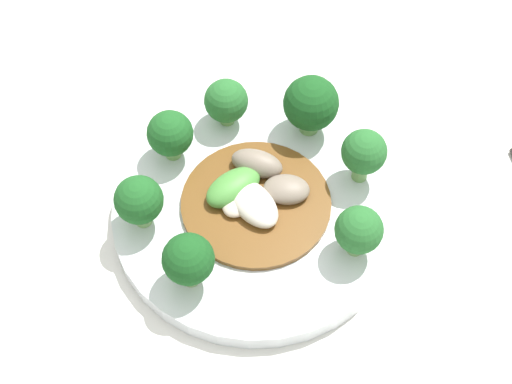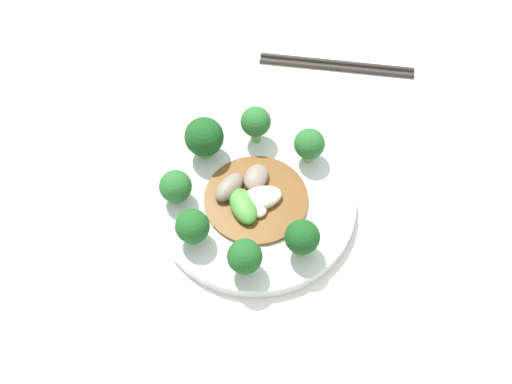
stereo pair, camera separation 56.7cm
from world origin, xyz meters
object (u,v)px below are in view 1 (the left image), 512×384
(broccoli_southeast, at_px, (188,260))
(broccoli_northwest, at_px, (311,104))
(broccoli_northeast, at_px, (359,231))
(broccoli_west, at_px, (226,101))
(broccoli_south, at_px, (139,201))
(stirfry_center, at_px, (254,194))
(broccoli_southwest, at_px, (170,134))
(plate, at_px, (256,210))
(broccoli_north, at_px, (364,153))

(broccoli_southeast, bearing_deg, broccoli_northwest, 138.63)
(broccoli_northwest, xyz_separation_m, broccoli_northeast, (0.14, 0.01, -0.00))
(broccoli_northeast, distance_m, broccoli_west, 0.18)
(broccoli_northeast, relative_size, broccoli_south, 0.96)
(broccoli_west, relative_size, stirfry_center, 0.37)
(broccoli_southeast, distance_m, broccoli_southwest, 0.13)
(broccoli_northeast, bearing_deg, broccoli_southwest, -130.63)
(plate, distance_m, broccoli_west, 0.11)
(broccoli_southeast, height_order, stirfry_center, broccoli_southeast)
(broccoli_southeast, relative_size, broccoli_west, 1.13)
(broccoli_south, xyz_separation_m, broccoli_west, (-0.10, 0.09, -0.00))
(broccoli_south, bearing_deg, broccoli_northeast, 72.66)
(broccoli_northwest, bearing_deg, broccoli_west, -105.88)
(broccoli_northeast, bearing_deg, broccoli_south, -107.34)
(broccoli_northeast, distance_m, broccoli_south, 0.19)
(broccoli_northeast, relative_size, stirfry_center, 0.39)
(plate, xyz_separation_m, broccoli_northeast, (0.06, 0.08, 0.04))
(broccoli_southwest, distance_m, stirfry_center, 0.09)
(broccoli_northwest, height_order, broccoli_west, broccoli_northwest)
(broccoli_southeast, xyz_separation_m, broccoli_northeast, (-0.01, 0.14, -0.00))
(broccoli_northeast, height_order, broccoli_west, broccoli_northeast)
(plate, bearing_deg, broccoli_south, -88.47)
(broccoli_southeast, height_order, broccoli_west, broccoli_southeast)
(broccoli_north, distance_m, broccoli_south, 0.20)
(plate, xyz_separation_m, stirfry_center, (-0.01, -0.00, 0.02))
(broccoli_southwest, xyz_separation_m, broccoli_west, (-0.03, 0.06, -0.00))
(broccoli_southwest, bearing_deg, broccoli_north, 73.13)
(broccoli_southwest, height_order, broccoli_northeast, same)
(broccoli_southwest, bearing_deg, plate, 45.73)
(plate, xyz_separation_m, broccoli_north, (-0.02, 0.10, 0.05))
(broccoli_north, xyz_separation_m, broccoli_northeast, (0.07, -0.02, -0.00))
(broccoli_southwest, bearing_deg, broccoli_south, -24.61)
(plate, relative_size, broccoli_northwest, 4.08)
(broccoli_northwest, bearing_deg, broccoli_north, 29.50)
(broccoli_north, height_order, broccoli_northwest, broccoli_northwest)
(broccoli_north, height_order, stirfry_center, broccoli_north)
(broccoli_southeast, height_order, broccoli_south, broccoli_southeast)
(broccoli_northwest, xyz_separation_m, broccoli_southwest, (0.01, -0.13, -0.01))
(plate, xyz_separation_m, broccoli_west, (-0.10, -0.01, 0.04))
(broccoli_southwest, xyz_separation_m, stirfry_center, (0.06, 0.07, -0.02))
(broccoli_northwest, xyz_separation_m, broccoli_south, (0.08, -0.16, -0.00))
(broccoli_south, bearing_deg, broccoli_north, 95.44)
(broccoli_south, bearing_deg, plate, 91.53)
(broccoli_northeast, bearing_deg, plate, -127.03)
(broccoli_north, bearing_deg, broccoli_southeast, -63.16)
(broccoli_southwest, xyz_separation_m, broccoli_south, (0.07, -0.03, 0.00))
(plate, relative_size, broccoli_northeast, 4.89)
(broccoli_northwest, relative_size, broccoli_northeast, 1.20)
(broccoli_southeast, relative_size, broccoli_south, 1.03)
(stirfry_center, bearing_deg, broccoli_north, 95.81)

